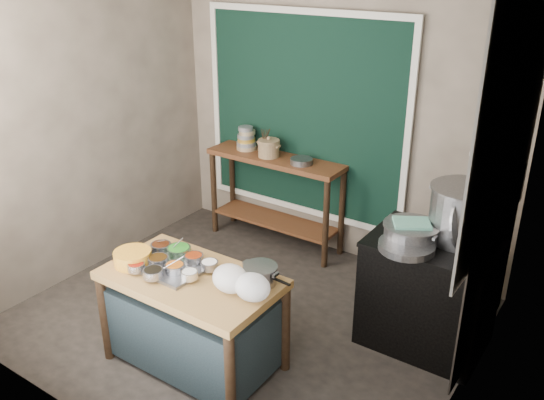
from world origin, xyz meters
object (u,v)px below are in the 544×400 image
Objects in this scene: saucepan at (260,274)px; utensil_cup at (265,151)px; stove_block at (428,294)px; steamer at (411,233)px; prep_table at (194,321)px; back_counter at (275,200)px; yellow_basin at (133,258)px; condiment_tray at (169,267)px; stock_pot at (464,214)px; ceramic_crock at (269,149)px.

saucepan is 2.10m from utensil_cup.
stove_block is 0.55m from steamer.
saucepan is (0.46, 0.20, 0.44)m from prep_table.
utensil_cup is at bearing 156.48° from steamer.
back_counter is (-0.60, 1.95, 0.10)m from prep_table.
prep_table is 1.70m from steamer.
back_counter is at bearing 125.52° from saucepan.
back_counter is 5.35× the size of yellow_basin.
back_counter is at bearing 158.98° from stove_block.
yellow_basin is 2.07m from utensil_cup.
condiment_tray is at bearing -78.37° from back_counter.
stove_block is at bearing -134.71° from stock_pot.
steamer is at bearing 44.06° from prep_table.
utensil_cup reaches higher than stove_block.
ceramic_crock is (-0.46, 1.93, 0.27)m from condiment_tray.
ceramic_crock is (-0.66, 1.91, 0.65)m from prep_table.
condiment_tray is (-0.20, -0.01, 0.39)m from prep_table.
back_counter reaches higher than prep_table.
yellow_basin is (-0.45, -0.11, 0.43)m from prep_table.
prep_table is at bearing -69.63° from utensil_cup.
ceramic_crock is 0.54× the size of steamer.
back_counter is 2.09m from yellow_basin.
saucepan is 1.54m from stock_pot.
ceramic_crock is at bearing 127.39° from saucepan.
back_counter is 10.35× the size of utensil_cup.
back_counter reaches higher than saucepan.
ceramic_crock reaches higher than saucepan.
steamer reaches higher than yellow_basin.
prep_table is at bearing -72.87° from back_counter.
condiment_tray is 1.77m from steamer.
ceramic_crock is (0.06, -0.02, 0.03)m from utensil_cup.
ceramic_crock is at bearing 156.21° from steamer.
ceramic_crock reaches higher than prep_table.
prep_table is 2.13m from ceramic_crock.
condiment_tray is at bearing 21.01° from yellow_basin.
ceramic_crock is 0.43× the size of stock_pot.
ceramic_crock is (-1.11, 1.72, 0.21)m from saucepan.
utensil_cup is (-0.26, 2.04, 0.19)m from yellow_basin.
back_counter reaches higher than condiment_tray.
stock_pot is (0.14, 0.14, 0.66)m from stove_block.
back_counter is at bearing 101.63° from condiment_tray.
utensil_cup is at bearing 128.49° from saucepan.
steamer is at bearing -23.79° from ceramic_crock.
stock_pot reaches higher than prep_table.
utensil_cup is 0.07m from ceramic_crock.
steamer is (1.15, 1.12, 0.57)m from prep_table.
utensil_cup is (-0.12, -0.02, 0.52)m from back_counter.
prep_table is at bearing -136.69° from stock_pot.
yellow_basin is (-0.26, -0.10, 0.04)m from condiment_tray.
saucepan reaches higher than stove_block.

